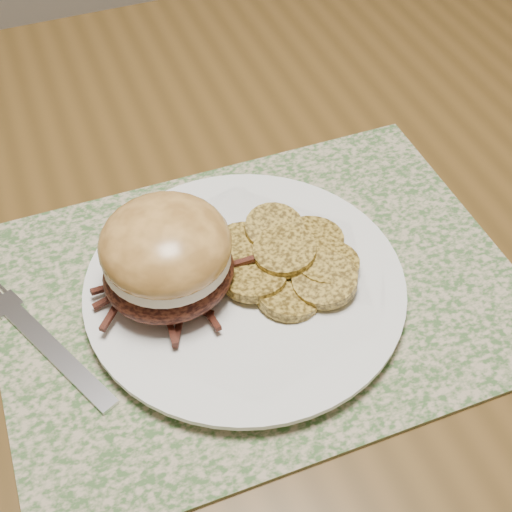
{
  "coord_description": "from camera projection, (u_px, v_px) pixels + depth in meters",
  "views": [
    {
      "loc": [
        -0.31,
        -0.44,
        1.24
      ],
      "look_at": [
        -0.16,
        -0.07,
        0.79
      ],
      "focal_mm": 50.0,
      "sensor_mm": 36.0,
      "label": 1
    }
  ],
  "objects": [
    {
      "name": "roasted_potatoes",
      "position": [
        288.0,
        260.0,
        0.62
      ],
      "size": [
        0.14,
        0.15,
        0.03
      ],
      "color": "#AD8A32",
      "rests_on": "dinner_plate"
    },
    {
      "name": "dining_table",
      "position": [
        375.0,
        246.0,
        0.77
      ],
      "size": [
        1.5,
        0.9,
        0.75
      ],
      "color": "brown",
      "rests_on": "ground"
    },
    {
      "name": "ground",
      "position": [
        328.0,
        500.0,
        1.27
      ],
      "size": [
        3.5,
        3.5,
        0.0
      ],
      "primitive_type": "plane",
      "color": "brown",
      "rests_on": "ground"
    },
    {
      "name": "placemat",
      "position": [
        259.0,
        292.0,
        0.63
      ],
      "size": [
        0.45,
        0.33,
        0.0
      ],
      "primitive_type": "cube",
      "color": "#416333",
      "rests_on": "dining_table"
    },
    {
      "name": "dinner_plate",
      "position": [
        245.0,
        288.0,
        0.62
      ],
      "size": [
        0.26,
        0.26,
        0.02
      ],
      "primitive_type": "cylinder",
      "color": "white",
      "rests_on": "placemat"
    },
    {
      "name": "pork_sandwich",
      "position": [
        167.0,
        256.0,
        0.57
      ],
      "size": [
        0.14,
        0.13,
        0.08
      ],
      "rotation": [
        0.0,
        0.0,
        0.31
      ],
      "color": "black",
      "rests_on": "dinner_plate"
    },
    {
      "name": "fork",
      "position": [
        39.0,
        336.0,
        0.59
      ],
      "size": [
        0.1,
        0.18,
        0.0
      ],
      "rotation": [
        0.0,
        0.0,
        0.43
      ],
      "color": "silver",
      "rests_on": "placemat"
    }
  ]
}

